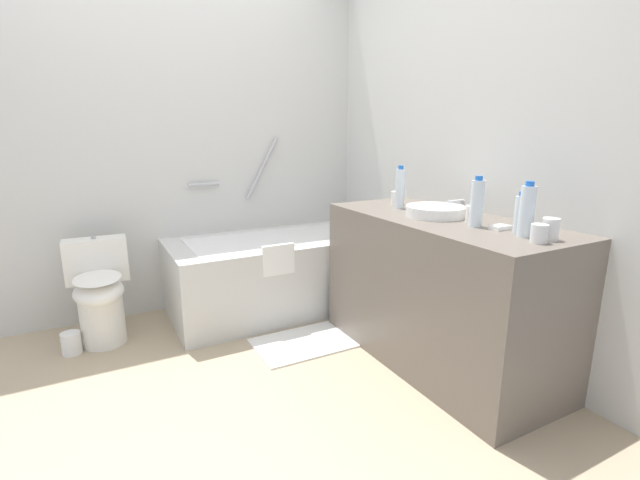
# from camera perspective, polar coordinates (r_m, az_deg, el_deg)

# --- Properties ---
(ground_plane) EXTENTS (4.04, 4.04, 0.00)m
(ground_plane) POSITION_cam_1_polar(r_m,az_deg,el_deg) (2.56, -12.84, -17.48)
(ground_plane) COLOR tan
(wall_back_tiled) EXTENTS (3.44, 0.10, 2.58)m
(wall_back_tiled) POSITION_cam_1_polar(r_m,az_deg,el_deg) (3.43, -19.85, 12.70)
(wall_back_tiled) COLOR silver
(wall_back_tiled) RESTS_ON ground_plane
(wall_right_mirror) EXTENTS (0.10, 2.81, 2.58)m
(wall_right_mirror) POSITION_cam_1_polar(r_m,az_deg,el_deg) (2.99, 16.86, 12.86)
(wall_right_mirror) COLOR silver
(wall_right_mirror) RESTS_ON ground_plane
(bathtub) EXTENTS (1.55, 0.76, 1.26)m
(bathtub) POSITION_cam_1_polar(r_m,az_deg,el_deg) (3.36, -5.42, -3.89)
(bathtub) COLOR silver
(bathtub) RESTS_ON ground_plane
(toilet) EXTENTS (0.38, 0.50, 0.65)m
(toilet) POSITION_cam_1_polar(r_m,az_deg,el_deg) (3.13, -26.24, -6.06)
(toilet) COLOR white
(toilet) RESTS_ON ground_plane
(vanity_counter) EXTENTS (0.63, 1.43, 0.85)m
(vanity_counter) POSITION_cam_1_polar(r_m,az_deg,el_deg) (2.65, 14.87, -6.26)
(vanity_counter) COLOR #6B6056
(vanity_counter) RESTS_ON ground_plane
(sink_basin) EXTENTS (0.33, 0.33, 0.06)m
(sink_basin) POSITION_cam_1_polar(r_m,az_deg,el_deg) (2.58, 14.50, 3.58)
(sink_basin) COLOR white
(sink_basin) RESTS_ON vanity_counter
(sink_faucet) EXTENTS (0.13, 0.15, 0.08)m
(sink_faucet) POSITION_cam_1_polar(r_m,az_deg,el_deg) (2.71, 17.49, 4.03)
(sink_faucet) COLOR silver
(sink_faucet) RESTS_ON vanity_counter
(water_bottle_0) EXTENTS (0.06, 0.06, 0.25)m
(water_bottle_0) POSITION_cam_1_polar(r_m,az_deg,el_deg) (2.35, 19.34, 4.47)
(water_bottle_0) COLOR silver
(water_bottle_0) RESTS_ON vanity_counter
(water_bottle_1) EXTENTS (0.06, 0.06, 0.26)m
(water_bottle_1) POSITION_cam_1_polar(r_m,az_deg,el_deg) (2.78, 10.15, 6.49)
(water_bottle_1) COLOR silver
(water_bottle_1) RESTS_ON vanity_counter
(water_bottle_2) EXTENTS (0.06, 0.06, 0.19)m
(water_bottle_2) POSITION_cam_1_polar(r_m,az_deg,el_deg) (2.28, 24.16, 3.03)
(water_bottle_2) COLOR silver
(water_bottle_2) RESTS_ON vanity_counter
(water_bottle_3) EXTENTS (0.07, 0.07, 0.25)m
(water_bottle_3) POSITION_cam_1_polar(r_m,az_deg,el_deg) (2.20, 24.83, 3.37)
(water_bottle_3) COLOR silver
(water_bottle_3) RESTS_ON vanity_counter
(drinking_glass_0) EXTENTS (0.06, 0.06, 0.09)m
(drinking_glass_0) POSITION_cam_1_polar(r_m,az_deg,el_deg) (2.46, 18.73, 3.15)
(drinking_glass_0) COLOR white
(drinking_glass_0) RESTS_ON vanity_counter
(drinking_glass_1) EXTENTS (0.07, 0.07, 0.10)m
(drinking_glass_1) POSITION_cam_1_polar(r_m,az_deg,el_deg) (2.19, 27.22, 1.24)
(drinking_glass_1) COLOR white
(drinking_glass_1) RESTS_ON vanity_counter
(drinking_glass_2) EXTENTS (0.07, 0.07, 0.09)m
(drinking_glass_2) POSITION_cam_1_polar(r_m,az_deg,el_deg) (2.93, 9.73, 5.28)
(drinking_glass_2) COLOR white
(drinking_glass_2) RESTS_ON vanity_counter
(drinking_glass_3) EXTENTS (0.07, 0.07, 0.08)m
(drinking_glass_3) POSITION_cam_1_polar(r_m,az_deg,el_deg) (2.12, 26.10, 0.74)
(drinking_glass_3) COLOR white
(drinking_glass_3) RESTS_ON vanity_counter
(soap_dish) EXTENTS (0.09, 0.06, 0.02)m
(soap_dish) POSITION_cam_1_polar(r_m,az_deg,el_deg) (2.34, 21.91, 1.50)
(soap_dish) COLOR white
(soap_dish) RESTS_ON vanity_counter
(bath_mat) EXTENTS (0.63, 0.41, 0.01)m
(bath_mat) POSITION_cam_1_polar(r_m,az_deg,el_deg) (2.91, -1.88, -12.89)
(bath_mat) COLOR white
(bath_mat) RESTS_ON ground_plane
(toilet_paper_roll) EXTENTS (0.11, 0.11, 0.13)m
(toilet_paper_roll) POSITION_cam_1_polar(r_m,az_deg,el_deg) (3.14, -29.08, -11.40)
(toilet_paper_roll) COLOR white
(toilet_paper_roll) RESTS_ON ground_plane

